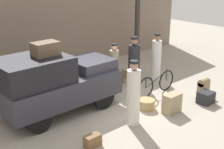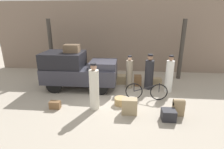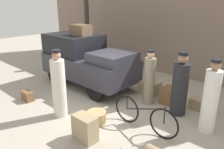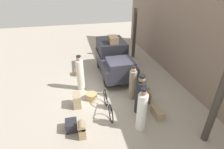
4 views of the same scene
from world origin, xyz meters
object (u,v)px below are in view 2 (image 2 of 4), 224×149
object	(u,v)px
truck	(77,69)
bicycle	(146,92)
porter_lifting_near_truck	(94,88)
trunk_large_brown	(168,115)
suitcase_tan_flat	(129,106)
suitcase_black_upright	(155,81)
porter_with_bicycle	(129,73)
trunk_wicker_pale	(138,80)
trunk_barrel_dark	(178,107)
conductor_in_dark_uniform	(149,73)
trunk_on_truck_roof	(72,48)
wicker_basket	(121,101)
porter_carrying_trunk	(169,75)
trunk_umber_medium	(55,105)
suitcase_small_leather	(122,79)

from	to	relation	value
truck	bicycle	distance (m)	3.60
bicycle	porter_lifting_near_truck	world-z (taller)	porter_lifting_near_truck
trunk_large_brown	suitcase_tan_flat	bearing A→B (deg)	167.62
porter_lifting_near_truck	suitcase_black_upright	distance (m)	4.12
porter_with_bicycle	trunk_wicker_pale	bearing A→B (deg)	42.53
truck	trunk_barrel_dark	bearing A→B (deg)	-27.11
conductor_in_dark_uniform	trunk_large_brown	bearing A→B (deg)	-82.23
bicycle	trunk_large_brown	size ratio (longest dim) A/B	3.77
trunk_wicker_pale	trunk_on_truck_roof	xyz separation A→B (m)	(-3.30, -0.68, 1.79)
porter_with_bicycle	trunk_barrel_dark	world-z (taller)	porter_with_bicycle
trunk_wicker_pale	trunk_on_truck_roof	size ratio (longest dim) A/B	0.71
suitcase_black_upright	suitcase_tan_flat	bearing A→B (deg)	-113.73
conductor_in_dark_uniform	wicker_basket	bearing A→B (deg)	-125.55
porter_lifting_near_truck	trunk_barrel_dark	size ratio (longest dim) A/B	2.93
porter_carrying_trunk	suitcase_tan_flat	bearing A→B (deg)	-129.90
conductor_in_dark_uniform	porter_with_bicycle	bearing A→B (deg)	179.21
porter_lifting_near_truck	suitcase_tan_flat	size ratio (longest dim) A/B	3.07
truck	trunk_umber_medium	size ratio (longest dim) A/B	8.60
trunk_large_brown	suitcase_black_upright	xyz separation A→B (m)	(0.04, 3.54, -0.03)
porter_with_bicycle	suitcase_tan_flat	bearing A→B (deg)	-89.87
bicycle	porter_with_bicycle	size ratio (longest dim) A/B	1.09
wicker_basket	trunk_umber_medium	bearing A→B (deg)	-167.66
porter_carrying_trunk	suitcase_black_upright	xyz separation A→B (m)	(-0.48, 0.96, -0.67)
porter_with_bicycle	suitcase_black_upright	distance (m)	1.68
conductor_in_dark_uniform	trunk_large_brown	distance (m)	2.98
porter_with_bicycle	suitcase_tan_flat	xyz separation A→B (m)	(0.01, -2.60, -0.47)
trunk_large_brown	porter_carrying_trunk	bearing A→B (deg)	78.52
suitcase_tan_flat	trunk_on_truck_roof	size ratio (longest dim) A/B	0.84
bicycle	suitcase_tan_flat	xyz separation A→B (m)	(-0.75, -1.26, -0.08)
bicycle	suitcase_tan_flat	bearing A→B (deg)	-120.60
suitcase_tan_flat	trunk_large_brown	distance (m)	1.42
suitcase_tan_flat	trunk_large_brown	world-z (taller)	suitcase_tan_flat
conductor_in_dark_uniform	trunk_umber_medium	bearing A→B (deg)	-148.12
porter_carrying_trunk	trunk_wicker_pale	distance (m)	1.73
truck	porter_with_bicycle	size ratio (longest dim) A/B	2.16
trunk_on_truck_roof	trunk_large_brown	bearing A→B (deg)	-32.12
trunk_barrel_dark	wicker_basket	bearing A→B (deg)	163.82
porter_with_bicycle	trunk_on_truck_roof	world-z (taller)	trunk_on_truck_roof
conductor_in_dark_uniform	trunk_large_brown	size ratio (longest dim) A/B	3.66
wicker_basket	suitcase_small_leather	size ratio (longest dim) A/B	0.82
trunk_on_truck_roof	suitcase_tan_flat	bearing A→B (deg)	-39.57
porter_lifting_near_truck	conductor_in_dark_uniform	distance (m)	3.30
trunk_barrel_dark	suitcase_black_upright	xyz separation A→B (m)	(-0.39, 3.17, -0.17)
truck	trunk_umber_medium	distance (m)	2.39
porter_with_bicycle	porter_carrying_trunk	bearing A→B (deg)	-9.55
truck	wicker_basket	xyz separation A→B (m)	(2.27, -1.64, -0.85)
truck	bicycle	size ratio (longest dim) A/B	1.98
wicker_basket	trunk_wicker_pale	distance (m)	2.47
truck	trunk_on_truck_roof	distance (m)	1.06
trunk_barrel_dark	trunk_large_brown	size ratio (longest dim) A/B	1.31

